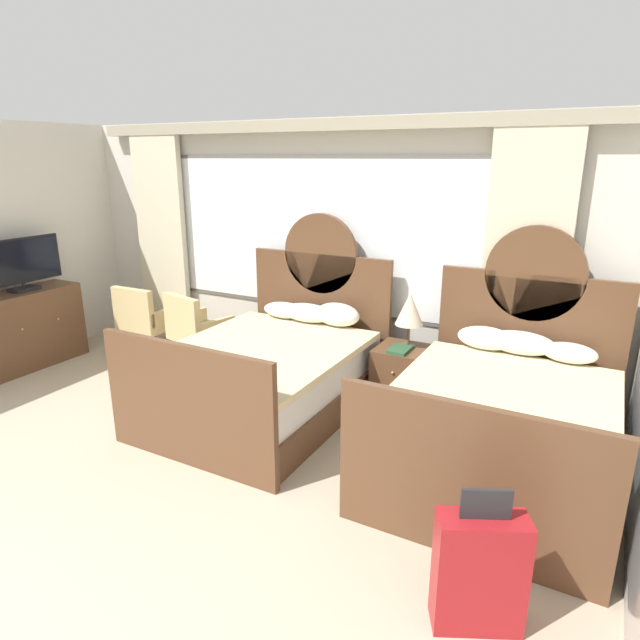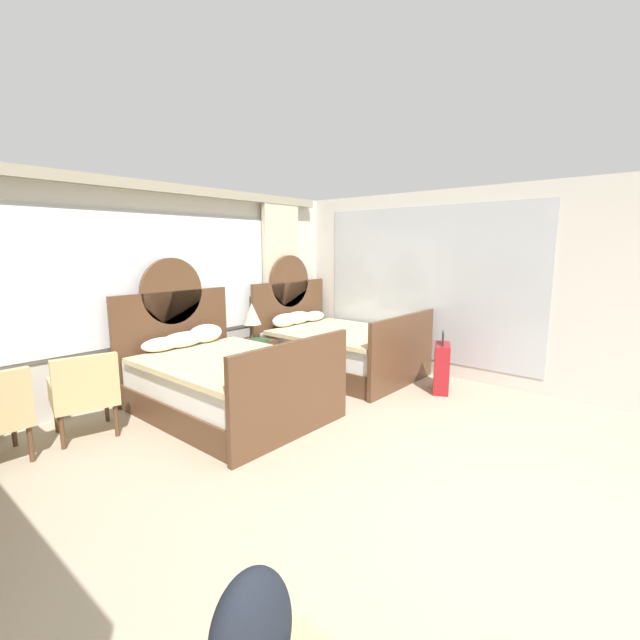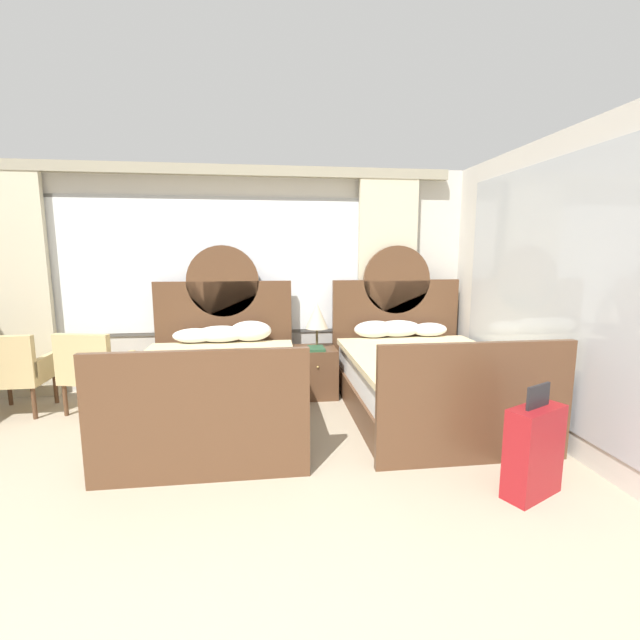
% 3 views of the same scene
% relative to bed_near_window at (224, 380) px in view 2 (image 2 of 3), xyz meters
% --- Properties ---
extents(ground_plane, '(24.00, 24.00, 0.00)m').
position_rel_bed_near_window_xyz_m(ground_plane, '(-0.15, -3.12, -0.38)').
color(ground_plane, tan).
extents(wall_back_window, '(6.29, 0.22, 2.70)m').
position_rel_bed_near_window_xyz_m(wall_back_window, '(-0.15, 1.20, 1.03)').
color(wall_back_window, beige).
rests_on(wall_back_window, ground_plane).
extents(wall_right_mirror, '(0.08, 4.92, 2.70)m').
position_rel_bed_near_window_xyz_m(wall_right_mirror, '(3.03, -1.24, 0.97)').
color(wall_right_mirror, beige).
rests_on(wall_right_mirror, ground_plane).
extents(bed_near_window, '(1.61, 2.19, 1.76)m').
position_rel_bed_near_window_xyz_m(bed_near_window, '(0.00, 0.00, 0.00)').
color(bed_near_window, brown).
rests_on(bed_near_window, ground_plane).
extents(bed_near_mirror, '(1.61, 2.19, 1.76)m').
position_rel_bed_near_window_xyz_m(bed_near_mirror, '(2.12, -0.00, -0.00)').
color(bed_near_mirror, brown).
rests_on(bed_near_mirror, ground_plane).
extents(nightstand_between_beds, '(0.49, 0.51, 0.57)m').
position_rel_bed_near_window_xyz_m(nightstand_between_beds, '(1.06, 0.70, -0.10)').
color(nightstand_between_beds, brown).
rests_on(nightstand_between_beds, ground_plane).
extents(table_lamp_on_nightstand, '(0.27, 0.27, 0.53)m').
position_rel_bed_near_window_xyz_m(table_lamp_on_nightstand, '(1.09, 0.75, 0.56)').
color(table_lamp_on_nightstand, brown).
rests_on(table_lamp_on_nightstand, nightstand_between_beds).
extents(book_on_nightstand, '(0.18, 0.26, 0.03)m').
position_rel_bed_near_window_xyz_m(book_on_nightstand, '(1.06, 0.60, 0.21)').
color(book_on_nightstand, '#285133').
rests_on(book_on_nightstand, nightstand_between_beds).
extents(armchair_by_window_left, '(0.69, 0.69, 0.87)m').
position_rel_bed_near_window_xyz_m(armchair_by_window_left, '(-1.32, 0.49, 0.09)').
color(armchair_by_window_left, tan).
rests_on(armchair_by_window_left, ground_plane).
extents(backpack_on_bench, '(0.30, 0.23, 0.45)m').
position_rel_bed_near_window_xyz_m(backpack_on_bench, '(-2.17, -3.04, 0.29)').
color(backpack_on_bench, '#1E232D').
rests_on(backpack_on_bench, luggage_bench).
extents(suitcase_on_floor, '(0.49, 0.37, 0.80)m').
position_rel_bed_near_window_xyz_m(suitcase_on_floor, '(2.31, -1.60, -0.06)').
color(suitcase_on_floor, maroon).
rests_on(suitcase_on_floor, ground_plane).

